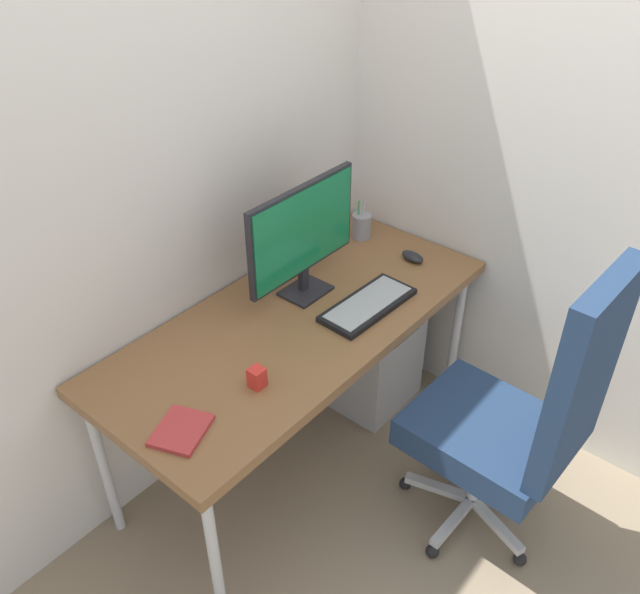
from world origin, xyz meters
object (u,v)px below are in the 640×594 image
at_px(desk_clamp_accessory, 257,378).
at_px(notebook, 181,430).
at_px(keyboard, 368,305).
at_px(monitor, 303,234).
at_px(office_chair, 520,417).
at_px(pen_holder, 362,226).
at_px(mouse, 413,257).
at_px(filing_cabinet, 362,338).

bearing_deg(desk_clamp_accessory, notebook, 173.49).
bearing_deg(keyboard, monitor, 106.34).
relative_size(monitor, notebook, 3.23).
height_order(office_chair, keyboard, office_chair).
bearing_deg(pen_holder, mouse, -93.88).
bearing_deg(mouse, notebook, -171.40).
relative_size(monitor, mouse, 5.12).
bearing_deg(desk_clamp_accessory, filing_cabinet, 12.46).
height_order(office_chair, monitor, office_chair).
height_order(keyboard, mouse, mouse).
distance_m(mouse, desk_clamp_accessory, 0.96).
height_order(filing_cabinet, desk_clamp_accessory, desk_clamp_accessory).
bearing_deg(pen_holder, keyboard, -140.29).
bearing_deg(notebook, monitor, -7.17).
height_order(office_chair, filing_cabinet, office_chair).
xyz_separation_m(filing_cabinet, desk_clamp_accessory, (-0.83, -0.18, 0.44)).
height_order(filing_cabinet, pen_holder, pen_holder).
relative_size(office_chair, filing_cabinet, 1.90).
height_order(monitor, keyboard, monitor).
relative_size(keyboard, mouse, 3.77).
xyz_separation_m(keyboard, pen_holder, (0.41, 0.34, 0.04)).
bearing_deg(desk_clamp_accessory, monitor, 25.46).
xyz_separation_m(office_chair, monitor, (-0.06, 0.90, 0.40)).
xyz_separation_m(monitor, notebook, (-0.79, -0.20, -0.25)).
bearing_deg(mouse, desk_clamp_accessory, -169.32).
height_order(keyboard, pen_holder, pen_holder).
xyz_separation_m(office_chair, keyboard, (0.01, 0.65, 0.16)).
xyz_separation_m(office_chair, notebook, (-0.84, 0.70, 0.15)).
bearing_deg(notebook, office_chair, -61.30).
xyz_separation_m(mouse, notebook, (-1.25, -0.01, -0.01)).
distance_m(keyboard, notebook, 0.86).
relative_size(mouse, notebook, 0.63).
bearing_deg(monitor, desk_clamp_accessory, -154.54).
relative_size(monitor, keyboard, 1.36).
bearing_deg(mouse, pen_holder, 94.35).
height_order(filing_cabinet, notebook, notebook).
xyz_separation_m(keyboard, mouse, (0.39, 0.06, 0.01)).
height_order(notebook, desk_clamp_accessory, desk_clamp_accessory).
xyz_separation_m(office_chair, desk_clamp_accessory, (-0.56, 0.67, 0.18)).
bearing_deg(mouse, office_chair, -111.37).
relative_size(notebook, desk_clamp_accessory, 2.40).
distance_m(monitor, mouse, 0.55).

